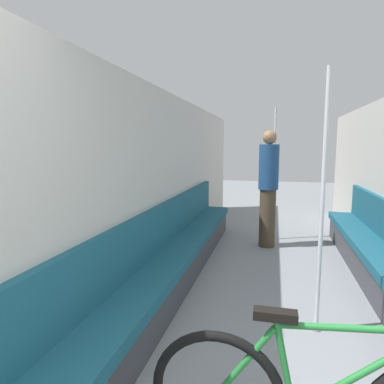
{
  "coord_description": "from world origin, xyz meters",
  "views": [
    {
      "loc": [
        -0.06,
        -0.42,
        1.56
      ],
      "look_at": [
        -0.63,
        1.94,
        1.23
      ],
      "focal_mm": 32.0,
      "sensor_mm": 36.0,
      "label": 1
    }
  ],
  "objects_px": {
    "grab_pole_far": "(322,208)",
    "passenger_standing": "(268,187)",
    "bench_seat_row_left": "(174,259)",
    "grab_pole_near": "(274,176)"
  },
  "relations": [
    {
      "from": "grab_pole_near",
      "to": "grab_pole_far",
      "type": "relative_size",
      "value": 1.0
    },
    {
      "from": "grab_pole_far",
      "to": "passenger_standing",
      "type": "height_order",
      "value": "grab_pole_far"
    },
    {
      "from": "passenger_standing",
      "to": "grab_pole_near",
      "type": "bearing_deg",
      "value": -145.26
    },
    {
      "from": "bench_seat_row_left",
      "to": "passenger_standing",
      "type": "bearing_deg",
      "value": 61.32
    },
    {
      "from": "passenger_standing",
      "to": "bench_seat_row_left",
      "type": "bearing_deg",
      "value": 15.85
    },
    {
      "from": "grab_pole_far",
      "to": "passenger_standing",
      "type": "distance_m",
      "value": 2.47
    },
    {
      "from": "passenger_standing",
      "to": "grab_pole_far",
      "type": "bearing_deg",
      "value": 55.6
    },
    {
      "from": "grab_pole_near",
      "to": "passenger_standing",
      "type": "distance_m",
      "value": 0.47
    },
    {
      "from": "bench_seat_row_left",
      "to": "grab_pole_far",
      "type": "bearing_deg",
      "value": -23.41
    },
    {
      "from": "grab_pole_far",
      "to": "passenger_standing",
      "type": "xyz_separation_m",
      "value": [
        -0.47,
        2.42,
        -0.13
      ]
    }
  ]
}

